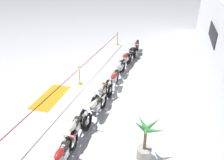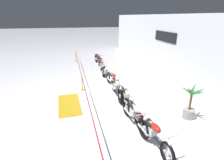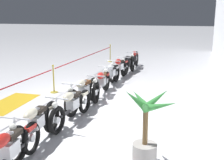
{
  "view_description": "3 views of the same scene",
  "coord_description": "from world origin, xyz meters",
  "px_view_note": "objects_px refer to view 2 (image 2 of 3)",
  "views": [
    {
      "loc": [
        9.39,
        3.45,
        5.42
      ],
      "look_at": [
        1.01,
        0.84,
        0.98
      ],
      "focal_mm": 35.0,
      "sensor_mm": 36.0,
      "label": 1
    },
    {
      "loc": [
        9.64,
        -1.78,
        4.06
      ],
      "look_at": [
        0.64,
        0.43,
        0.66
      ],
      "focal_mm": 28.0,
      "sensor_mm": 36.0,
      "label": 2
    },
    {
      "loc": [
        9.13,
        3.69,
        2.86
      ],
      "look_at": [
        1.19,
        1.34,
        0.89
      ],
      "focal_mm": 45.0,
      "sensor_mm": 36.0,
      "label": 3
    }
  ],
  "objects_px": {
    "motorcycle_black_1": "(100,63)",
    "motorcycle_red_4": "(113,80)",
    "motorcycle_cream_7": "(134,114)",
    "motorcycle_cream_6": "(127,98)",
    "motorcycle_silver_3": "(106,72)",
    "stanchion_mid_left": "(82,84)",
    "motorcycle_red_0": "(98,59)",
    "floor_banner": "(69,104)",
    "potted_palm_left_of_row": "(191,103)",
    "motorcycle_red_8": "(152,133)",
    "motorcycle_red_2": "(102,67)",
    "motorcycle_cream_5": "(117,88)",
    "stanchion_far_left": "(80,69)"
  },
  "relations": [
    {
      "from": "motorcycle_black_1",
      "to": "motorcycle_red_4",
      "type": "distance_m",
      "value": 4.13
    },
    {
      "from": "motorcycle_red_8",
      "to": "motorcycle_red_2",
      "type": "bearing_deg",
      "value": -179.07
    },
    {
      "from": "potted_palm_left_of_row",
      "to": "motorcycle_red_8",
      "type": "bearing_deg",
      "value": -63.42
    },
    {
      "from": "stanchion_far_left",
      "to": "potted_palm_left_of_row",
      "type": "bearing_deg",
      "value": 35.44
    },
    {
      "from": "motorcycle_black_1",
      "to": "motorcycle_cream_6",
      "type": "distance_m",
      "value": 6.69
    },
    {
      "from": "stanchion_far_left",
      "to": "floor_banner",
      "type": "bearing_deg",
      "value": -13.09
    },
    {
      "from": "motorcycle_cream_7",
      "to": "stanchion_mid_left",
      "type": "relative_size",
      "value": 2.25
    },
    {
      "from": "motorcycle_red_0",
      "to": "stanchion_far_left",
      "type": "height_order",
      "value": "stanchion_far_left"
    },
    {
      "from": "motorcycle_red_4",
      "to": "floor_banner",
      "type": "distance_m",
      "value": 3.15
    },
    {
      "from": "motorcycle_red_0",
      "to": "floor_banner",
      "type": "height_order",
      "value": "motorcycle_red_0"
    },
    {
      "from": "floor_banner",
      "to": "motorcycle_red_8",
      "type": "bearing_deg",
      "value": 34.02
    },
    {
      "from": "floor_banner",
      "to": "stanchion_mid_left",
      "type": "bearing_deg",
      "value": 151.94
    },
    {
      "from": "motorcycle_red_4",
      "to": "motorcycle_cream_7",
      "type": "distance_m",
      "value": 4.06
    },
    {
      "from": "motorcycle_red_0",
      "to": "floor_banner",
      "type": "bearing_deg",
      "value": -20.61
    },
    {
      "from": "motorcycle_red_0",
      "to": "motorcycle_cream_7",
      "type": "distance_m",
      "value": 9.45
    },
    {
      "from": "stanchion_mid_left",
      "to": "potted_palm_left_of_row",
      "type": "bearing_deg",
      "value": 45.39
    },
    {
      "from": "motorcycle_cream_5",
      "to": "floor_banner",
      "type": "bearing_deg",
      "value": -83.09
    },
    {
      "from": "stanchion_far_left",
      "to": "motorcycle_cream_6",
      "type": "bearing_deg",
      "value": 23.78
    },
    {
      "from": "motorcycle_red_0",
      "to": "stanchion_far_left",
      "type": "relative_size",
      "value": 0.17
    },
    {
      "from": "motorcycle_cream_5",
      "to": "motorcycle_red_8",
      "type": "relative_size",
      "value": 0.99
    },
    {
      "from": "motorcycle_red_0",
      "to": "motorcycle_red_4",
      "type": "distance_m",
      "value": 5.39
    },
    {
      "from": "motorcycle_red_0",
      "to": "motorcycle_red_4",
      "type": "xyz_separation_m",
      "value": [
        5.39,
        -0.04,
        -0.02
      ]
    },
    {
      "from": "motorcycle_black_1",
      "to": "motorcycle_red_4",
      "type": "bearing_deg",
      "value": 0.39
    },
    {
      "from": "stanchion_far_left",
      "to": "motorcycle_black_1",
      "type": "bearing_deg",
      "value": 143.52
    },
    {
      "from": "motorcycle_red_2",
      "to": "floor_banner",
      "type": "distance_m",
      "value": 5.19
    },
    {
      "from": "motorcycle_red_2",
      "to": "floor_banner",
      "type": "relative_size",
      "value": 1.02
    },
    {
      "from": "motorcycle_black_1",
      "to": "motorcycle_cream_5",
      "type": "height_order",
      "value": "motorcycle_cream_5"
    },
    {
      "from": "motorcycle_red_8",
      "to": "potted_palm_left_of_row",
      "type": "distance_m",
      "value": 2.54
    },
    {
      "from": "potted_palm_left_of_row",
      "to": "stanchion_far_left",
      "type": "relative_size",
      "value": 0.11
    },
    {
      "from": "motorcycle_black_1",
      "to": "floor_banner",
      "type": "height_order",
      "value": "motorcycle_black_1"
    },
    {
      "from": "motorcycle_red_0",
      "to": "motorcycle_silver_3",
      "type": "height_order",
      "value": "motorcycle_red_0"
    },
    {
      "from": "motorcycle_red_8",
      "to": "floor_banner",
      "type": "relative_size",
      "value": 1.0
    },
    {
      "from": "motorcycle_cream_6",
      "to": "stanchion_mid_left",
      "type": "height_order",
      "value": "stanchion_mid_left"
    },
    {
      "from": "motorcycle_black_1",
      "to": "motorcycle_cream_5",
      "type": "bearing_deg",
      "value": -1.06
    },
    {
      "from": "motorcycle_red_0",
      "to": "motorcycle_cream_5",
      "type": "height_order",
      "value": "motorcycle_red_0"
    },
    {
      "from": "motorcycle_cream_5",
      "to": "motorcycle_silver_3",
      "type": "bearing_deg",
      "value": 179.22
    },
    {
      "from": "motorcycle_black_1",
      "to": "motorcycle_cream_6",
      "type": "relative_size",
      "value": 0.98
    },
    {
      "from": "motorcycle_cream_5",
      "to": "motorcycle_cream_7",
      "type": "distance_m",
      "value": 2.69
    },
    {
      "from": "motorcycle_silver_3",
      "to": "motorcycle_red_8",
      "type": "height_order",
      "value": "motorcycle_silver_3"
    },
    {
      "from": "motorcycle_cream_6",
      "to": "motorcycle_red_8",
      "type": "relative_size",
      "value": 0.96
    },
    {
      "from": "motorcycle_cream_7",
      "to": "motorcycle_cream_6",
      "type": "bearing_deg",
      "value": 173.22
    },
    {
      "from": "motorcycle_black_1",
      "to": "motorcycle_red_2",
      "type": "bearing_deg",
      "value": -3.97
    },
    {
      "from": "stanchion_far_left",
      "to": "motorcycle_red_8",
      "type": "bearing_deg",
      "value": 15.04
    },
    {
      "from": "motorcycle_red_2",
      "to": "floor_banner",
      "type": "height_order",
      "value": "motorcycle_red_2"
    },
    {
      "from": "motorcycle_cream_5",
      "to": "potted_palm_left_of_row",
      "type": "relative_size",
      "value": 1.53
    },
    {
      "from": "motorcycle_silver_3",
      "to": "motorcycle_cream_7",
      "type": "bearing_deg",
      "value": -0.66
    },
    {
      "from": "motorcycle_red_0",
      "to": "potted_palm_left_of_row",
      "type": "bearing_deg",
      "value": 13.27
    },
    {
      "from": "potted_palm_left_of_row",
      "to": "motorcycle_red_4",
      "type": "bearing_deg",
      "value": -151.05
    },
    {
      "from": "motorcycle_silver_3",
      "to": "motorcycle_red_4",
      "type": "height_order",
      "value": "motorcycle_silver_3"
    },
    {
      "from": "motorcycle_cream_5",
      "to": "motorcycle_red_2",
      "type": "bearing_deg",
      "value": 179.82
    }
  ]
}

